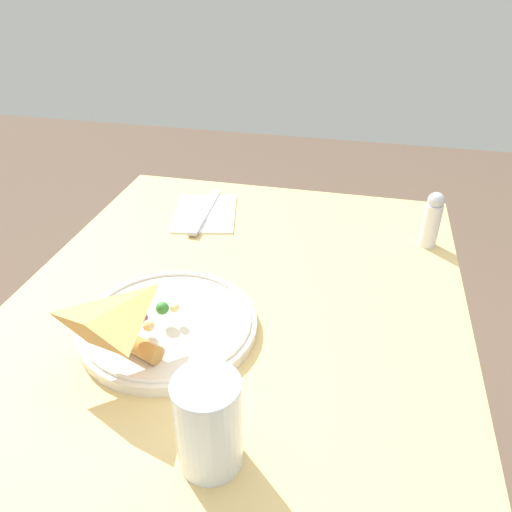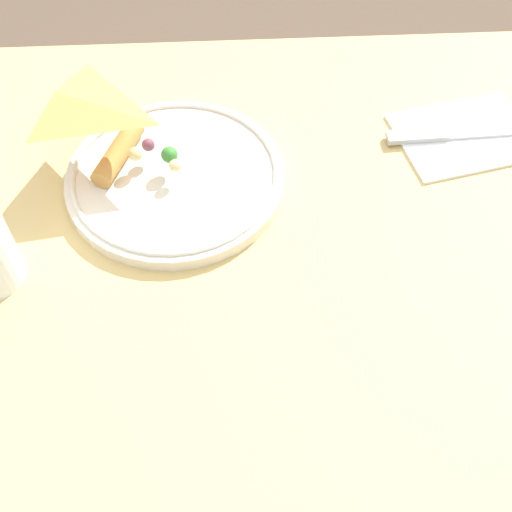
{
  "view_description": "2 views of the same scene",
  "coord_description": "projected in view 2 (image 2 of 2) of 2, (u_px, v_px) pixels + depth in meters",
  "views": [
    {
      "loc": [
        -0.58,
        -0.17,
        1.23
      ],
      "look_at": [
        0.06,
        -0.02,
        0.82
      ],
      "focal_mm": 35.0,
      "sensor_mm": 36.0,
      "label": 1
    },
    {
      "loc": [
        0.0,
        -0.44,
        1.31
      ],
      "look_at": [
        0.02,
        -0.07,
        0.81
      ],
      "focal_mm": 45.0,
      "sensor_mm": 36.0,
      "label": 2
    }
  ],
  "objects": [
    {
      "name": "ground_plane",
      "position": [
        245.0,
        460.0,
        1.32
      ],
      "size": [
        6.0,
        6.0,
        0.0
      ],
      "primitive_type": "plane",
      "color": "brown"
    },
    {
      "name": "napkin_folded",
      "position": [
        465.0,
        136.0,
        0.8
      ],
      "size": [
        0.19,
        0.15,
        0.0
      ],
      "rotation": [
        0.0,
        0.0,
        0.22
      ],
      "color": "white",
      "rests_on": "dining_table"
    },
    {
      "name": "plate_pizza",
      "position": [
        172.0,
        175.0,
        0.74
      ],
      "size": [
        0.25,
        0.25,
        0.05
      ],
      "color": "silver",
      "rests_on": "dining_table"
    },
    {
      "name": "dining_table",
      "position": [
        238.0,
        299.0,
        0.82
      ],
      "size": [
        0.9,
        0.7,
        0.75
      ],
      "color": "#DBB770",
      "rests_on": "ground_plane"
    },
    {
      "name": "butter_knife",
      "position": [
        458.0,
        134.0,
        0.79
      ],
      "size": [
        0.2,
        0.03,
        0.01
      ],
      "rotation": [
        0.0,
        0.0,
        0.05
      ],
      "color": "#B2B2B7",
      "rests_on": "napkin_folded"
    }
  ]
}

